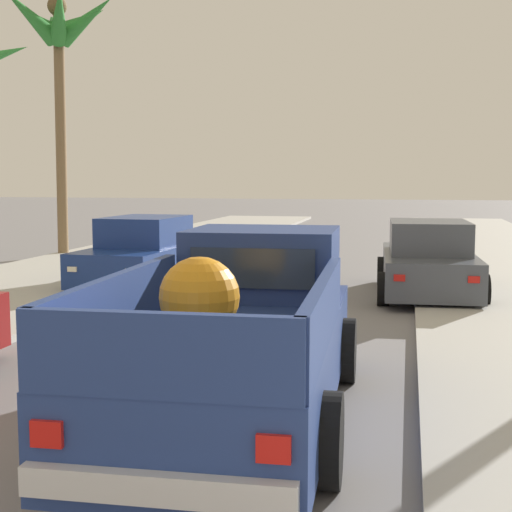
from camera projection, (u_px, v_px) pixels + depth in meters
The scene contains 6 objects.
curb_left at pixel (17, 306), 13.12m from camera, with size 0.16×60.00×0.10m, color silver.
curb_right at pixel (506, 326), 11.34m from camera, with size 0.16×60.00×0.10m, color silver.
pickup_truck at pixel (241, 337), 7.25m from camera, with size 2.36×5.28×1.80m.
car_left_near at pixel (428, 261), 14.51m from camera, with size 2.16×4.32×1.54m.
car_right_near at pixel (144, 254), 15.95m from camera, with size 2.15×4.31×1.54m.
palm_tree_left_fore at pixel (59, 37), 21.10m from camera, with size 3.61×3.87×7.81m.
Camera 1 is at (2.73, 0.27, 2.41)m, focal length 50.14 mm.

